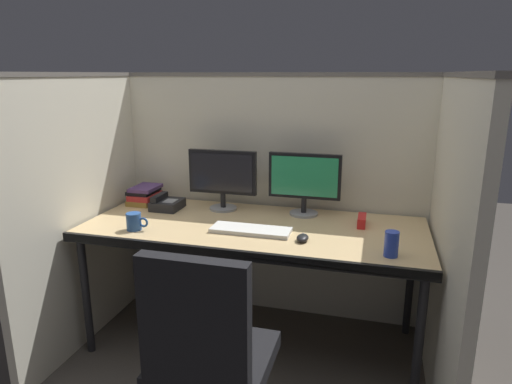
{
  "coord_description": "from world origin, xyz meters",
  "views": [
    {
      "loc": [
        0.64,
        -2.01,
        1.56
      ],
      "look_at": [
        0.0,
        0.35,
        0.92
      ],
      "focal_mm": 31.55,
      "sensor_mm": 36.0,
      "label": 1
    }
  ],
  "objects_px": {
    "coffee_mug": "(134,222)",
    "book_stack": "(144,195)",
    "soda_can": "(391,244)",
    "desk_phone": "(167,204)",
    "red_stapler": "(362,221)",
    "computer_mouse": "(303,238)",
    "keyboard_main": "(251,230)",
    "desk": "(253,234)",
    "monitor_left": "(222,176)",
    "monitor_right": "(304,180)"
  },
  "relations": [
    {
      "from": "desk",
      "to": "keyboard_main",
      "type": "bearing_deg",
      "value": -81.05
    },
    {
      "from": "coffee_mug",
      "to": "red_stapler",
      "type": "bearing_deg",
      "value": 18.58
    },
    {
      "from": "monitor_left",
      "to": "monitor_right",
      "type": "relative_size",
      "value": 1.0
    },
    {
      "from": "desk",
      "to": "monitor_left",
      "type": "bearing_deg",
      "value": 136.19
    },
    {
      "from": "red_stapler",
      "to": "desk_phone",
      "type": "bearing_deg",
      "value": 179.75
    },
    {
      "from": "keyboard_main",
      "to": "monitor_left",
      "type": "bearing_deg",
      "value": 128.36
    },
    {
      "from": "keyboard_main",
      "to": "computer_mouse",
      "type": "height_order",
      "value": "computer_mouse"
    },
    {
      "from": "desk",
      "to": "soda_can",
      "type": "relative_size",
      "value": 15.57
    },
    {
      "from": "monitor_left",
      "to": "coffee_mug",
      "type": "relative_size",
      "value": 3.41
    },
    {
      "from": "keyboard_main",
      "to": "desk_phone",
      "type": "distance_m",
      "value": 0.69
    },
    {
      "from": "book_stack",
      "to": "monitor_right",
      "type": "bearing_deg",
      "value": 1.4
    },
    {
      "from": "keyboard_main",
      "to": "desk_phone",
      "type": "height_order",
      "value": "desk_phone"
    },
    {
      "from": "coffee_mug",
      "to": "soda_can",
      "type": "relative_size",
      "value": 1.03
    },
    {
      "from": "desk_phone",
      "to": "red_stapler",
      "type": "bearing_deg",
      "value": -0.25
    },
    {
      "from": "monitor_right",
      "to": "book_stack",
      "type": "distance_m",
      "value": 1.06
    },
    {
      "from": "keyboard_main",
      "to": "red_stapler",
      "type": "xyz_separation_m",
      "value": [
        0.57,
        0.27,
        0.02
      ]
    },
    {
      "from": "desk_phone",
      "to": "keyboard_main",
      "type": "bearing_deg",
      "value": -23.43
    },
    {
      "from": "keyboard_main",
      "to": "book_stack",
      "type": "height_order",
      "value": "book_stack"
    },
    {
      "from": "computer_mouse",
      "to": "book_stack",
      "type": "xyz_separation_m",
      "value": [
        -1.12,
        0.42,
        0.04
      ]
    },
    {
      "from": "monitor_right",
      "to": "computer_mouse",
      "type": "distance_m",
      "value": 0.49
    },
    {
      "from": "soda_can",
      "to": "monitor_left",
      "type": "bearing_deg",
      "value": 153.22
    },
    {
      "from": "coffee_mug",
      "to": "book_stack",
      "type": "xyz_separation_m",
      "value": [
        -0.21,
        0.49,
        0.01
      ]
    },
    {
      "from": "red_stapler",
      "to": "desk_phone",
      "type": "height_order",
      "value": "desk_phone"
    },
    {
      "from": "computer_mouse",
      "to": "red_stapler",
      "type": "distance_m",
      "value": 0.43
    },
    {
      "from": "coffee_mug",
      "to": "soda_can",
      "type": "xyz_separation_m",
      "value": [
        1.34,
        -0.02,
        0.01
      ]
    },
    {
      "from": "keyboard_main",
      "to": "book_stack",
      "type": "bearing_deg",
      "value": 156.75
    },
    {
      "from": "monitor_right",
      "to": "coffee_mug",
      "type": "distance_m",
      "value": 1.0
    },
    {
      "from": "soda_can",
      "to": "desk_phone",
      "type": "height_order",
      "value": "soda_can"
    },
    {
      "from": "coffee_mug",
      "to": "desk",
      "type": "bearing_deg",
      "value": 21.21
    },
    {
      "from": "coffee_mug",
      "to": "desk_phone",
      "type": "xyz_separation_m",
      "value": [
        -0.01,
        0.41,
        -0.01
      ]
    },
    {
      "from": "soda_can",
      "to": "coffee_mug",
      "type": "bearing_deg",
      "value": 179.35
    },
    {
      "from": "monitor_left",
      "to": "keyboard_main",
      "type": "distance_m",
      "value": 0.5
    },
    {
      "from": "monitor_right",
      "to": "coffee_mug",
      "type": "xyz_separation_m",
      "value": [
        -0.84,
        -0.51,
        -0.17
      ]
    },
    {
      "from": "monitor_left",
      "to": "soda_can",
      "type": "distance_m",
      "value": 1.14
    },
    {
      "from": "computer_mouse",
      "to": "red_stapler",
      "type": "relative_size",
      "value": 0.64
    },
    {
      "from": "monitor_left",
      "to": "soda_can",
      "type": "relative_size",
      "value": 3.52
    },
    {
      "from": "red_stapler",
      "to": "book_stack",
      "type": "height_order",
      "value": "book_stack"
    },
    {
      "from": "monitor_right",
      "to": "keyboard_main",
      "type": "bearing_deg",
      "value": -120.32
    },
    {
      "from": "keyboard_main",
      "to": "soda_can",
      "type": "height_order",
      "value": "soda_can"
    },
    {
      "from": "coffee_mug",
      "to": "book_stack",
      "type": "height_order",
      "value": "book_stack"
    },
    {
      "from": "monitor_left",
      "to": "computer_mouse",
      "type": "distance_m",
      "value": 0.74
    },
    {
      "from": "desk",
      "to": "red_stapler",
      "type": "distance_m",
      "value": 0.61
    },
    {
      "from": "monitor_right",
      "to": "desk_phone",
      "type": "height_order",
      "value": "monitor_right"
    },
    {
      "from": "desk",
      "to": "red_stapler",
      "type": "height_order",
      "value": "red_stapler"
    },
    {
      "from": "desk",
      "to": "monitor_left",
      "type": "height_order",
      "value": "monitor_left"
    },
    {
      "from": "soda_can",
      "to": "desk_phone",
      "type": "distance_m",
      "value": 1.41
    },
    {
      "from": "computer_mouse",
      "to": "desk",
      "type": "bearing_deg",
      "value": 152.11
    },
    {
      "from": "coffee_mug",
      "to": "book_stack",
      "type": "distance_m",
      "value": 0.53
    },
    {
      "from": "computer_mouse",
      "to": "keyboard_main",
      "type": "bearing_deg",
      "value": 168.16
    },
    {
      "from": "red_stapler",
      "to": "desk_phone",
      "type": "relative_size",
      "value": 0.79
    }
  ]
}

